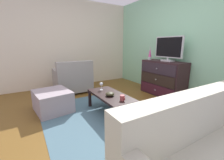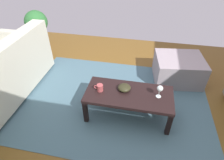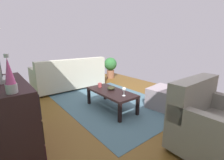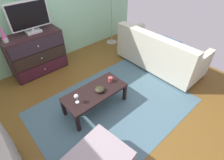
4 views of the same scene
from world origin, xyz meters
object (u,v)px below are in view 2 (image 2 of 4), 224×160
(ottoman, at_px, (178,69))
(potted_plant, at_px, (37,25))
(bowl_decorative, at_px, (124,88))
(coffee_table, at_px, (129,96))
(wine_glass, at_px, (160,89))
(mug, at_px, (100,88))

(ottoman, distance_m, potted_plant, 2.81)
(bowl_decorative, bearing_deg, potted_plant, -37.54)
(coffee_table, bearing_deg, wine_glass, -178.52)
(ottoman, bearing_deg, wine_glass, 70.01)
(coffee_table, bearing_deg, ottoman, -126.53)
(bowl_decorative, height_order, ottoman, bowl_decorative)
(coffee_table, relative_size, bowl_decorative, 6.68)
(wine_glass, bearing_deg, coffee_table, 1.48)
(coffee_table, distance_m, wine_glass, 0.38)
(ottoman, bearing_deg, coffee_table, 53.47)
(bowl_decorative, height_order, potted_plant, potted_plant)
(wine_glass, bearing_deg, ottoman, -109.99)
(bowl_decorative, bearing_deg, ottoman, -130.76)
(mug, bearing_deg, ottoman, -137.99)
(bowl_decorative, relative_size, potted_plant, 0.22)
(mug, distance_m, bowl_decorative, 0.29)
(coffee_table, distance_m, potted_plant, 2.59)
(coffee_table, xyz_separation_m, wine_glass, (-0.34, -0.01, 0.16))
(coffee_table, distance_m, ottoman, 1.12)
(mug, relative_size, bowl_decorative, 0.73)
(wine_glass, relative_size, mug, 1.38)
(mug, bearing_deg, coffee_table, -176.96)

